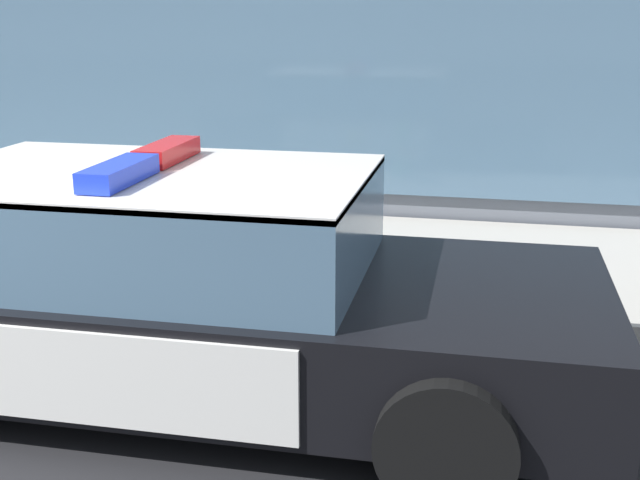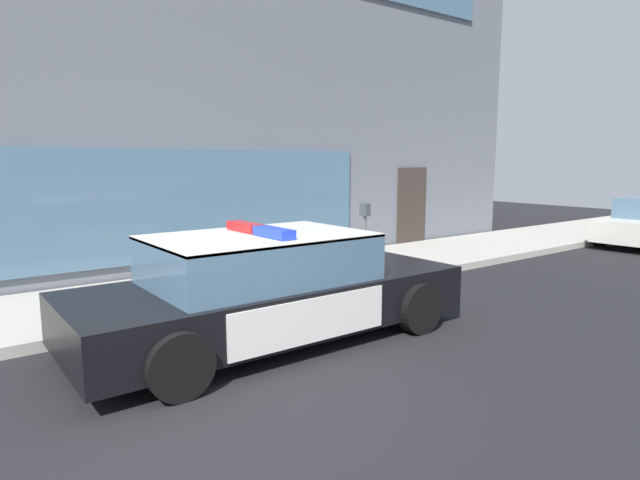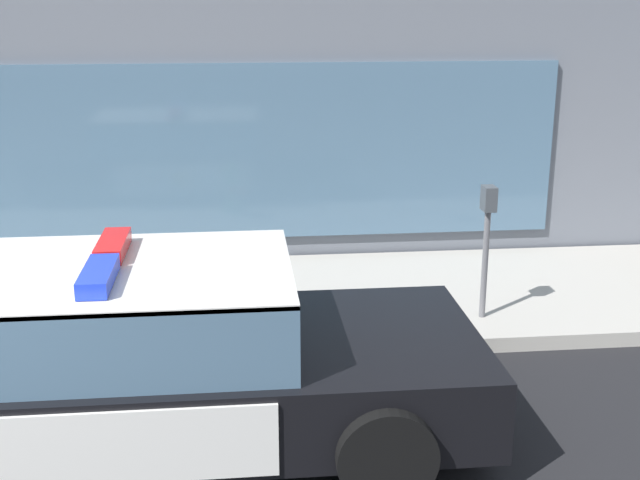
{
  "view_description": "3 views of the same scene",
  "coord_description": "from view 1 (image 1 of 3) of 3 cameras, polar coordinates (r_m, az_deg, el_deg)",
  "views": [
    {
      "loc": [
        3.29,
        -3.18,
        2.32
      ],
      "look_at": [
        2.2,
        2.02,
        0.78
      ],
      "focal_mm": 45.33,
      "sensor_mm": 36.0,
      "label": 1
    },
    {
      "loc": [
        -2.01,
        -4.42,
        2.29
      ],
      "look_at": [
        2.74,
        1.86,
        1.1
      ],
      "focal_mm": 29.88,
      "sensor_mm": 36.0,
      "label": 2
    },
    {
      "loc": [
        2.25,
        -4.43,
        3.24
      ],
      "look_at": [
        2.97,
        2.46,
        1.17
      ],
      "focal_mm": 45.9,
      "sensor_mm": 36.0,
      "label": 3
    }
  ],
  "objects": [
    {
      "name": "fire_hydrant",
      "position": [
        6.47,
        1.52,
        -0.18
      ],
      "size": [
        0.34,
        0.39,
        0.73
      ],
      "color": "#4C994C",
      "rests_on": "sidewalk"
    },
    {
      "name": "sidewalk",
      "position": [
        8.06,
        -12.75,
        -0.44
      ],
      "size": [
        48.0,
        2.76,
        0.15
      ],
      "primitive_type": "cube",
      "color": "#B2ADA3",
      "rests_on": "ground"
    },
    {
      "name": "police_cruiser",
      "position": [
        5.04,
        -10.27,
        -3.12
      ],
      "size": [
        5.06,
        2.15,
        1.49
      ],
      "rotation": [
        0.0,
        0.0,
        -0.0
      ],
      "color": "black",
      "rests_on": "ground"
    }
  ]
}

